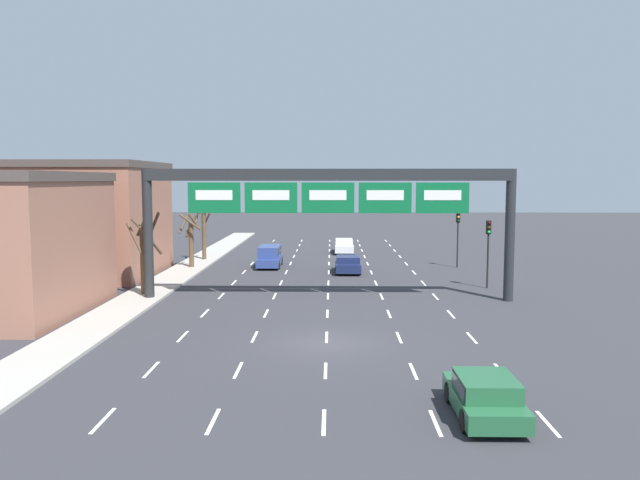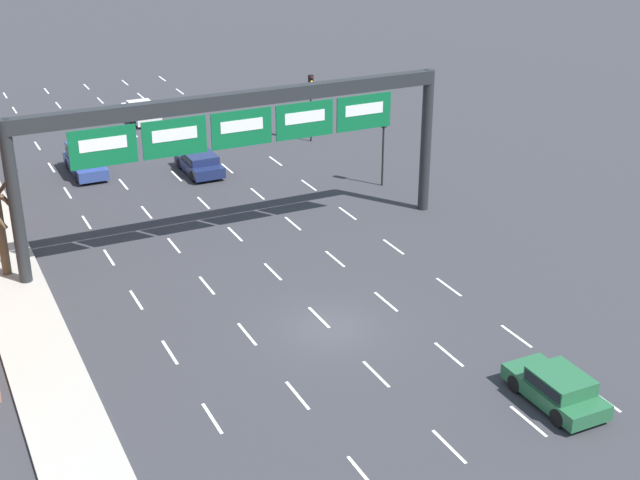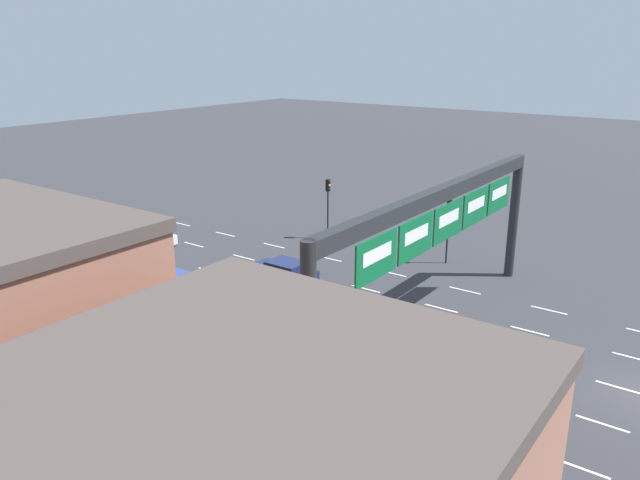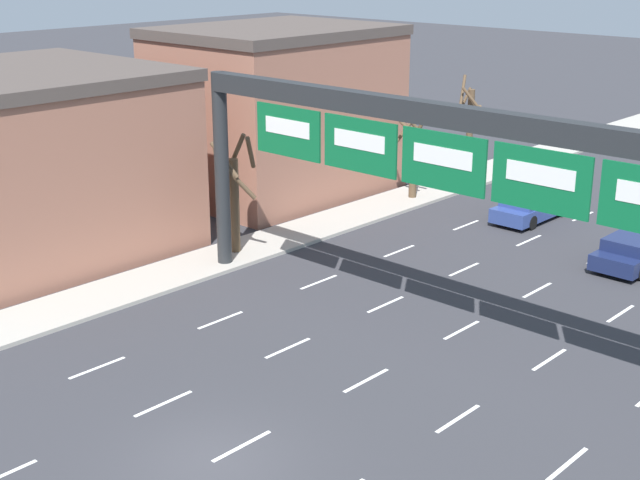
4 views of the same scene
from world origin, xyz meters
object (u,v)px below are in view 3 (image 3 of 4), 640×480
object	(u,v)px
car_white	(148,234)
tree_bare_third	(87,300)
suv_blue	(174,286)
traffic_light_near_gantry	(328,197)
traffic_light_mid_block	(449,217)
tree_bare_closest	(30,270)
sign_gantry	(442,220)
car_navy	(284,270)
tree_bare_second	(275,370)

from	to	relation	value
car_white	tree_bare_third	world-z (taller)	tree_bare_third
suv_blue	traffic_light_near_gantry	size ratio (longest dim) A/B	1.04
suv_blue	traffic_light_mid_block	distance (m)	18.40
tree_bare_closest	sign_gantry	bearing A→B (deg)	-58.20
suv_blue	tree_bare_closest	xyz separation A→B (m)	(-6.23, 3.77, 2.02)
traffic_light_mid_block	tree_bare_closest	world-z (taller)	tree_bare_closest
suv_blue	car_white	distance (m)	11.80
tree_bare_closest	tree_bare_third	distance (m)	4.92
sign_gantry	traffic_light_near_gantry	world-z (taller)	sign_gantry
sign_gantry	car_white	distance (m)	24.74
tree_bare_closest	tree_bare_third	size ratio (longest dim) A/B	1.27
sign_gantry	suv_blue	size ratio (longest dim) A/B	4.62
car_navy	traffic_light_near_gantry	world-z (taller)	traffic_light_near_gantry
tree_bare_third	car_navy	bearing A→B (deg)	-8.49
suv_blue	tree_bare_closest	size ratio (longest dim) A/B	0.85
traffic_light_near_gantry	tree_bare_closest	xyz separation A→B (m)	(-21.60, 3.77, -0.29)
sign_gantry	suv_blue	bearing A→B (deg)	109.00
sign_gantry	tree_bare_third	world-z (taller)	sign_gantry
car_white	tree_bare_second	world-z (taller)	tree_bare_second
car_navy	tree_bare_third	bearing A→B (deg)	171.51
tree_bare_third	car_white	bearing A→B (deg)	41.54
car_navy	tree_bare_second	bearing A→B (deg)	-142.12
suv_blue	tree_bare_closest	world-z (taller)	tree_bare_closest
car_navy	tree_bare_second	world-z (taller)	tree_bare_second
car_navy	car_white	distance (m)	12.98
suv_blue	car_white	size ratio (longest dim) A/B	1.02
traffic_light_near_gantry	traffic_light_mid_block	bearing A→B (deg)	-89.89
traffic_light_near_gantry	tree_bare_third	distance (m)	21.65
sign_gantry	car_navy	xyz separation A→B (m)	(1.48, 11.12, -5.43)
suv_blue	tree_bare_third	distance (m)	6.53
tree_bare_third	suv_blue	bearing A→B (deg)	10.26
car_navy	tree_bare_second	distance (m)	16.33
sign_gantry	traffic_light_near_gantry	distance (m)	17.83
car_white	tree_bare_third	xyz separation A→B (m)	(-12.53, -11.10, 1.79)
car_white	traffic_light_mid_block	distance (m)	21.93
tree_bare_second	traffic_light_mid_block	bearing A→B (deg)	8.15
suv_blue	traffic_light_near_gantry	distance (m)	15.54
traffic_light_near_gantry	tree_bare_closest	size ratio (longest dim) A/B	0.82
traffic_light_near_gantry	tree_bare_third	xyz separation A→B (m)	(-21.61, -1.12, -0.75)
traffic_light_near_gantry	tree_bare_third	size ratio (longest dim) A/B	1.03
car_navy	traffic_light_near_gantry	distance (m)	9.85
tree_bare_third	traffic_light_near_gantry	bearing A→B (deg)	2.98
car_navy	car_white	xyz separation A→B (m)	(-0.05, 12.98, 0.04)
car_navy	tree_bare_closest	xyz separation A→B (m)	(-12.58, 6.77, 2.28)
tree_bare_closest	car_white	bearing A→B (deg)	26.37
suv_blue	tree_bare_second	xyz separation A→B (m)	(-6.44, -12.95, 1.78)
tree_bare_second	tree_bare_third	distance (m)	11.83
tree_bare_closest	tree_bare_second	world-z (taller)	tree_bare_closest
sign_gantry	tree_bare_second	size ratio (longest dim) A/B	4.36
car_white	tree_bare_closest	size ratio (longest dim) A/B	0.83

